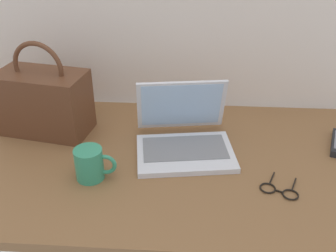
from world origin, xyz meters
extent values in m
cube|color=brown|center=(0.00, 0.00, 0.01)|extent=(1.60, 0.76, 0.03)
cube|color=silver|center=(0.11, 0.02, 0.04)|extent=(0.34, 0.26, 0.02)
cube|color=slate|center=(0.11, 0.03, 0.05)|extent=(0.29, 0.18, 0.00)
cube|color=silver|center=(0.09, 0.15, 0.14)|extent=(0.31, 0.11, 0.20)
cube|color=#A5C6EA|center=(0.09, 0.15, 0.15)|extent=(0.27, 0.09, 0.17)
cylinder|color=#338C66|center=(-0.17, -0.11, 0.08)|extent=(0.08, 0.08, 0.10)
torus|color=#338C66|center=(-0.12, -0.11, 0.08)|extent=(0.07, 0.01, 0.07)
cylinder|color=brown|center=(-0.17, -0.11, 0.12)|extent=(0.07, 0.07, 0.00)
torus|color=black|center=(0.35, -0.13, 0.03)|extent=(0.06, 0.06, 0.01)
torus|color=black|center=(0.41, -0.16, 0.03)|extent=(0.06, 0.06, 0.01)
cube|color=black|center=(0.38, -0.15, 0.03)|extent=(0.02, 0.01, 0.00)
cube|color=black|center=(0.37, -0.09, 0.03)|extent=(0.03, 0.06, 0.00)
cube|color=black|center=(0.43, -0.11, 0.03)|extent=(0.03, 0.06, 0.00)
cube|color=#59331E|center=(-0.38, 0.15, 0.14)|extent=(0.32, 0.21, 0.22)
torus|color=#59331E|center=(-0.38, 0.15, 0.27)|extent=(0.18, 0.05, 0.18)
camera|label=1|loc=(0.12, -1.01, 0.75)|focal=41.18mm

